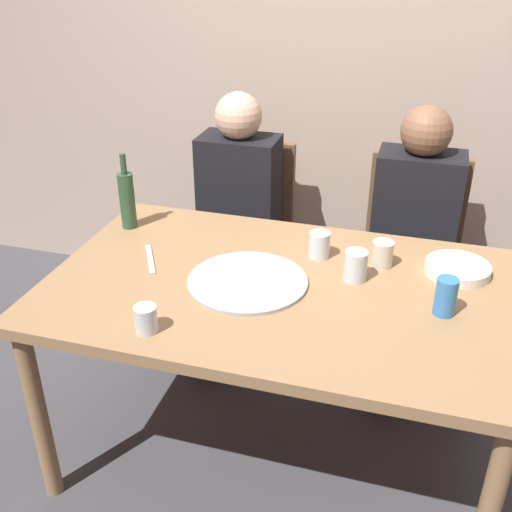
# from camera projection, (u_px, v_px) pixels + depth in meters

# --- Properties ---
(ground_plane) EXTENTS (8.00, 8.00, 0.00)m
(ground_plane) POSITION_uv_depth(u_px,v_px,m) (275.00, 447.00, 2.37)
(ground_plane) COLOR #424247
(back_wall) EXTENTS (6.00, 0.10, 2.60)m
(back_wall) POSITION_uv_depth(u_px,v_px,m) (347.00, 49.00, 2.78)
(back_wall) COLOR #BCA893
(back_wall) RESTS_ON ground_plane
(dining_table) EXTENTS (1.54, 0.96, 0.75)m
(dining_table) POSITION_uv_depth(u_px,v_px,m) (278.00, 303.00, 2.05)
(dining_table) COLOR #99754C
(dining_table) RESTS_ON ground_plane
(pizza_tray) EXTENTS (0.40, 0.40, 0.01)m
(pizza_tray) POSITION_uv_depth(u_px,v_px,m) (248.00, 281.00, 2.02)
(pizza_tray) COLOR #ADADB2
(pizza_tray) RESTS_ON dining_table
(wine_bottle) EXTENTS (0.06, 0.06, 0.30)m
(wine_bottle) POSITION_uv_depth(u_px,v_px,m) (127.00, 199.00, 2.35)
(wine_bottle) COLOR #2D5133
(wine_bottle) RESTS_ON dining_table
(tumbler_near) EXTENTS (0.08, 0.08, 0.10)m
(tumbler_near) POSITION_uv_depth(u_px,v_px,m) (356.00, 266.00, 2.02)
(tumbler_near) COLOR silver
(tumbler_near) RESTS_ON dining_table
(tumbler_far) EXTENTS (0.07, 0.07, 0.08)m
(tumbler_far) POSITION_uv_depth(u_px,v_px,m) (146.00, 319.00, 1.76)
(tumbler_far) COLOR silver
(tumbler_far) RESTS_ON dining_table
(wine_glass) EXTENTS (0.08, 0.08, 0.10)m
(wine_glass) POSITION_uv_depth(u_px,v_px,m) (319.00, 245.00, 2.16)
(wine_glass) COLOR silver
(wine_glass) RESTS_ON dining_table
(short_glass) EXTENTS (0.07, 0.07, 0.09)m
(short_glass) POSITION_uv_depth(u_px,v_px,m) (382.00, 254.00, 2.10)
(short_glass) COLOR beige
(short_glass) RESTS_ON dining_table
(soda_can) EXTENTS (0.07, 0.07, 0.12)m
(soda_can) POSITION_uv_depth(u_px,v_px,m) (446.00, 297.00, 1.83)
(soda_can) COLOR #337AC1
(soda_can) RESTS_ON dining_table
(plate_stack) EXTENTS (0.22, 0.22, 0.03)m
(plate_stack) POSITION_uv_depth(u_px,v_px,m) (457.00, 269.00, 2.07)
(plate_stack) COLOR white
(plate_stack) RESTS_ON dining_table
(table_knife) EXTENTS (0.13, 0.20, 0.01)m
(table_knife) POSITION_uv_depth(u_px,v_px,m) (150.00, 259.00, 2.16)
(table_knife) COLOR #B7B7BC
(table_knife) RESTS_ON dining_table
(chair_left) EXTENTS (0.44, 0.44, 0.90)m
(chair_left) POSITION_uv_depth(u_px,v_px,m) (244.00, 224.00, 2.97)
(chair_left) COLOR brown
(chair_left) RESTS_ON ground_plane
(chair_right) EXTENTS (0.44, 0.44, 0.90)m
(chair_right) POSITION_uv_depth(u_px,v_px,m) (411.00, 245.00, 2.77)
(chair_right) COLOR brown
(chair_right) RESTS_ON ground_plane
(guest_in_sweater) EXTENTS (0.36, 0.56, 1.17)m
(guest_in_sweater) POSITION_uv_depth(u_px,v_px,m) (234.00, 212.00, 2.78)
(guest_in_sweater) COLOR black
(guest_in_sweater) RESTS_ON ground_plane
(guest_in_beanie) EXTENTS (0.36, 0.56, 1.17)m
(guest_in_beanie) POSITION_uv_depth(u_px,v_px,m) (412.00, 234.00, 2.58)
(guest_in_beanie) COLOR black
(guest_in_beanie) RESTS_ON ground_plane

